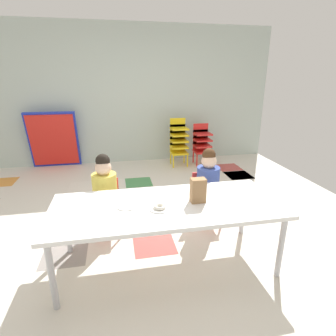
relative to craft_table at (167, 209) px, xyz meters
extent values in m
cube|color=silver|center=(-0.08, 0.77, -0.58)|extent=(5.74, 5.34, 0.02)
cube|color=#B24C47|center=(-0.08, 0.32, -0.57)|extent=(0.43, 0.43, 0.00)
cube|color=silver|center=(1.27, -0.13, -0.57)|extent=(0.43, 0.43, 0.00)
cube|color=#478C51|center=(-0.08, 2.12, -0.57)|extent=(0.43, 0.43, 0.00)
cube|color=silver|center=(-0.53, 2.12, -0.57)|extent=(0.43, 0.43, 0.00)
cube|color=silver|center=(-0.98, 2.12, -0.57)|extent=(0.43, 0.43, 0.00)
cube|color=#B24C47|center=(1.72, 2.57, -0.57)|extent=(0.43, 0.43, 0.00)
cube|color=orange|center=(1.72, 2.12, -0.57)|extent=(0.43, 0.43, 0.00)
cube|color=silver|center=(1.72, 2.12, -0.57)|extent=(0.43, 0.43, 0.00)
cube|color=gray|center=(-0.98, 0.32, -0.57)|extent=(0.43, 0.43, 0.00)
cube|color=orange|center=(-2.33, 2.57, -0.57)|extent=(0.43, 0.43, 0.00)
cube|color=#B2C1B7|center=(-0.08, 3.44, 0.75)|extent=(5.74, 0.10, 2.64)
cube|color=white|center=(0.00, 0.00, 0.03)|extent=(2.01, 0.84, 0.04)
cylinder|color=#B2B2B7|center=(-0.93, -0.36, -0.28)|extent=(0.05, 0.05, 0.58)
cylinder|color=#B2B2B7|center=(0.93, -0.36, -0.28)|extent=(0.05, 0.05, 0.58)
cylinder|color=#B2B2B7|center=(-0.93, 0.36, -0.28)|extent=(0.05, 0.05, 0.58)
cylinder|color=#B2B2B7|center=(0.93, 0.36, -0.28)|extent=(0.05, 0.05, 0.58)
cube|color=red|center=(-0.55, 0.64, -0.27)|extent=(0.32, 0.30, 0.03)
cube|color=red|center=(-0.55, 0.79, -0.12)|extent=(0.29, 0.02, 0.30)
cylinder|color=#D8C64C|center=(-0.55, 0.64, -0.05)|extent=(0.27, 0.27, 0.38)
sphere|color=beige|center=(-0.55, 0.64, 0.21)|extent=(0.17, 0.17, 0.17)
sphere|color=black|center=(-0.55, 0.65, 0.28)|extent=(0.15, 0.15, 0.15)
cylinder|color=red|center=(-0.69, 0.51, -0.42)|extent=(0.02, 0.02, 0.28)
cylinder|color=red|center=(-0.41, 0.51, -0.42)|extent=(0.02, 0.02, 0.28)
cylinder|color=red|center=(-0.69, 0.77, -0.42)|extent=(0.02, 0.02, 0.28)
cylinder|color=red|center=(-0.41, 0.77, -0.42)|extent=(0.02, 0.02, 0.28)
cube|color=red|center=(0.60, 0.64, -0.27)|extent=(0.32, 0.30, 0.03)
cube|color=red|center=(0.60, 0.79, -0.12)|extent=(0.29, 0.02, 0.30)
cylinder|color=#384C99|center=(0.60, 0.64, -0.05)|extent=(0.32, 0.32, 0.38)
sphere|color=beige|center=(0.60, 0.64, 0.21)|extent=(0.17, 0.17, 0.17)
sphere|color=#472D19|center=(0.60, 0.65, 0.28)|extent=(0.15, 0.15, 0.15)
cylinder|color=red|center=(0.46, 0.51, -0.42)|extent=(0.02, 0.02, 0.28)
cylinder|color=red|center=(0.74, 0.51, -0.42)|extent=(0.02, 0.02, 0.28)
cylinder|color=red|center=(0.46, 0.77, -0.42)|extent=(0.02, 0.02, 0.28)
cylinder|color=red|center=(0.74, 0.77, -0.42)|extent=(0.02, 0.02, 0.28)
cube|color=yellow|center=(0.80, 2.89, -0.31)|extent=(0.32, 0.30, 0.03)
cube|color=yellow|center=(0.80, 3.03, -0.22)|extent=(0.30, 0.02, 0.18)
cube|color=yellow|center=(0.80, 2.89, -0.19)|extent=(0.32, 0.30, 0.03)
cube|color=yellow|center=(0.80, 3.03, -0.10)|extent=(0.30, 0.02, 0.18)
cube|color=yellow|center=(0.80, 2.89, -0.07)|extent=(0.32, 0.30, 0.03)
cube|color=yellow|center=(0.80, 3.03, 0.02)|extent=(0.30, 0.02, 0.18)
cube|color=yellow|center=(0.80, 2.89, 0.05)|extent=(0.32, 0.30, 0.03)
cube|color=yellow|center=(0.80, 3.03, 0.14)|extent=(0.30, 0.02, 0.18)
cube|color=yellow|center=(0.80, 2.89, 0.17)|extent=(0.32, 0.30, 0.03)
cube|color=yellow|center=(0.80, 3.03, 0.26)|extent=(0.30, 0.02, 0.18)
cylinder|color=yellow|center=(0.66, 2.76, -0.44)|extent=(0.02, 0.02, 0.26)
cylinder|color=yellow|center=(0.94, 2.76, -0.44)|extent=(0.02, 0.02, 0.26)
cylinder|color=yellow|center=(0.66, 3.02, -0.44)|extent=(0.02, 0.02, 0.26)
cylinder|color=yellow|center=(0.94, 3.02, -0.44)|extent=(0.02, 0.02, 0.26)
cube|color=red|center=(1.27, 2.89, -0.31)|extent=(0.32, 0.30, 0.03)
cube|color=red|center=(1.27, 3.03, -0.22)|extent=(0.30, 0.02, 0.18)
cube|color=red|center=(1.27, 2.89, -0.19)|extent=(0.32, 0.30, 0.03)
cube|color=red|center=(1.27, 3.03, -0.10)|extent=(0.30, 0.02, 0.18)
cube|color=red|center=(1.27, 2.89, -0.07)|extent=(0.32, 0.30, 0.03)
cube|color=red|center=(1.27, 3.03, 0.02)|extent=(0.30, 0.02, 0.18)
cube|color=red|center=(1.27, 2.89, 0.05)|extent=(0.32, 0.30, 0.03)
cube|color=red|center=(1.27, 3.03, 0.14)|extent=(0.30, 0.02, 0.18)
cylinder|color=red|center=(1.13, 2.76, -0.44)|extent=(0.02, 0.02, 0.26)
cylinder|color=red|center=(1.41, 2.76, -0.44)|extent=(0.02, 0.02, 0.26)
cylinder|color=red|center=(1.13, 3.02, -0.44)|extent=(0.02, 0.02, 0.26)
cylinder|color=red|center=(1.41, 3.02, -0.44)|extent=(0.02, 0.02, 0.26)
cube|color=#1E33BF|center=(-1.57, 3.25, -0.03)|extent=(0.90, 0.28, 1.09)
cube|color=red|center=(-1.57, 3.22, -0.03)|extent=(0.83, 0.23, 0.99)
cube|color=#9E754C|center=(0.28, 0.00, 0.15)|extent=(0.13, 0.09, 0.22)
cylinder|color=white|center=(-0.07, -0.08, 0.05)|extent=(0.18, 0.18, 0.01)
cylinder|color=white|center=(-0.35, 0.03, 0.05)|extent=(0.18, 0.18, 0.01)
torus|color=white|center=(-0.07, -0.08, 0.07)|extent=(0.11, 0.11, 0.03)
camera|label=1|loc=(-0.41, -2.11, 1.11)|focal=28.87mm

